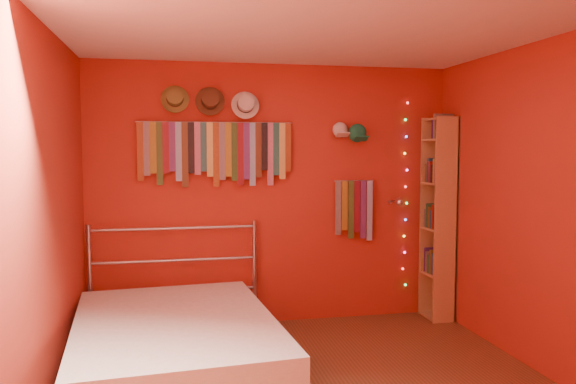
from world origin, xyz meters
TOP-DOWN VIEW (x-y plane):
  - back_wall at (0.00, 1.75)m, footprint 3.50×0.02m
  - right_wall at (1.75, 0.00)m, footprint 0.02×3.50m
  - left_wall at (-1.75, 0.00)m, footprint 0.02×3.50m
  - ceiling at (0.00, 0.00)m, footprint 3.50×3.50m
  - tie_rack at (-0.55, 1.69)m, footprint 1.45×0.03m
  - small_tie_rack at (0.80, 1.68)m, footprint 0.40×0.03m
  - fedora_olive at (-0.92, 1.66)m, footprint 0.26×0.14m
  - fedora_brown at (-0.60, 1.66)m, footprint 0.27×0.15m
  - fedora_white at (-0.28, 1.66)m, footprint 0.26×0.14m
  - cap_white at (0.65, 1.70)m, footprint 0.16×0.21m
  - cap_green at (0.83, 1.70)m, footprint 0.18×0.23m
  - fairy_lights at (1.35, 1.71)m, footprint 0.06×0.02m
  - reading_lamp at (1.19, 1.53)m, footprint 0.07×0.29m
  - bookshelf at (1.66, 1.53)m, footprint 0.25×0.34m
  - bed at (-0.95, 0.59)m, footprint 1.70×2.16m

SIDE VIEW (x-z plane):
  - bed at x=-0.95m, z-range -0.27..0.74m
  - bookshelf at x=1.66m, z-range 0.02..2.02m
  - small_tie_rack at x=0.80m, z-range 0.82..1.42m
  - reading_lamp at x=1.19m, z-range 1.13..1.22m
  - fairy_lights at x=1.35m, z-range 0.29..2.16m
  - back_wall at x=0.00m, z-range 0.00..2.50m
  - right_wall at x=1.75m, z-range 0.00..2.50m
  - left_wall at x=-1.75m, z-range 0.00..2.50m
  - tie_rack at x=-0.55m, z-range 1.38..1.99m
  - cap_green at x=0.83m, z-range 1.75..1.94m
  - cap_white at x=0.65m, z-range 1.79..1.96m
  - fedora_white at x=-0.28m, z-range 1.98..2.24m
  - fedora_brown at x=-0.60m, z-range 2.01..2.27m
  - fedora_olive at x=-0.92m, z-range 2.03..2.28m
  - ceiling at x=0.00m, z-range 2.49..2.51m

